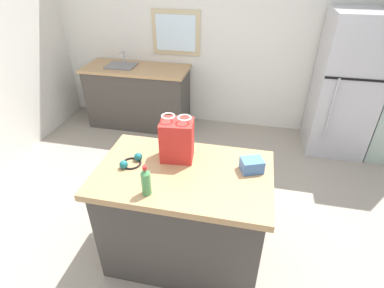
{
  "coord_description": "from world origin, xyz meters",
  "views": [
    {
      "loc": [
        0.25,
        -2.06,
        2.28
      ],
      "look_at": [
        -0.18,
        -0.06,
        0.97
      ],
      "focal_mm": 28.33,
      "sensor_mm": 36.0,
      "label": 1
    }
  ],
  "objects_px": {
    "refrigerator": "(346,86)",
    "shopping_bag": "(177,140)",
    "small_box": "(252,165)",
    "ear_defenders": "(131,162)",
    "bottle": "(146,182)",
    "kitchen_island": "(184,216)"
  },
  "relations": [
    {
      "from": "refrigerator",
      "to": "shopping_bag",
      "type": "distance_m",
      "value": 2.58
    },
    {
      "from": "kitchen_island",
      "to": "shopping_bag",
      "type": "bearing_deg",
      "value": 118.34
    },
    {
      "from": "shopping_bag",
      "to": "small_box",
      "type": "distance_m",
      "value": 0.58
    },
    {
      "from": "refrigerator",
      "to": "bottle",
      "type": "height_order",
      "value": "refrigerator"
    },
    {
      "from": "small_box",
      "to": "ear_defenders",
      "type": "xyz_separation_m",
      "value": [
        -0.89,
        -0.11,
        -0.03
      ]
    },
    {
      "from": "bottle",
      "to": "small_box",
      "type": "bearing_deg",
      "value": 30.78
    },
    {
      "from": "ear_defenders",
      "to": "bottle",
      "type": "bearing_deg",
      "value": -51.79
    },
    {
      "from": "kitchen_island",
      "to": "refrigerator",
      "type": "relative_size",
      "value": 0.74
    },
    {
      "from": "small_box",
      "to": "bottle",
      "type": "xyz_separation_m",
      "value": [
        -0.66,
        -0.4,
        0.05
      ]
    },
    {
      "from": "refrigerator",
      "to": "bottle",
      "type": "distance_m",
      "value": 2.98
    },
    {
      "from": "bottle",
      "to": "shopping_bag",
      "type": "bearing_deg",
      "value": 77.75
    },
    {
      "from": "kitchen_island",
      "to": "bottle",
      "type": "xyz_separation_m",
      "value": [
        -0.18,
        -0.28,
        0.55
      ]
    },
    {
      "from": "shopping_bag",
      "to": "small_box",
      "type": "bearing_deg",
      "value": -4.28
    },
    {
      "from": "refrigerator",
      "to": "shopping_bag",
      "type": "xyz_separation_m",
      "value": [
        -1.63,
        -1.99,
        0.21
      ]
    },
    {
      "from": "refrigerator",
      "to": "ear_defenders",
      "type": "relative_size",
      "value": 8.49
    },
    {
      "from": "refrigerator",
      "to": "small_box",
      "type": "xyz_separation_m",
      "value": [
        -1.06,
        -2.03,
        0.09
      ]
    },
    {
      "from": "shopping_bag",
      "to": "small_box",
      "type": "relative_size",
      "value": 2.34
    },
    {
      "from": "kitchen_island",
      "to": "bottle",
      "type": "height_order",
      "value": "bottle"
    },
    {
      "from": "shopping_bag",
      "to": "bottle",
      "type": "relative_size",
      "value": 1.63
    },
    {
      "from": "shopping_bag",
      "to": "refrigerator",
      "type": "bearing_deg",
      "value": 50.66
    },
    {
      "from": "bottle",
      "to": "ear_defenders",
      "type": "relative_size",
      "value": 1.09
    },
    {
      "from": "kitchen_island",
      "to": "refrigerator",
      "type": "xyz_separation_m",
      "value": [
        1.55,
        2.15,
        0.41
      ]
    }
  ]
}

